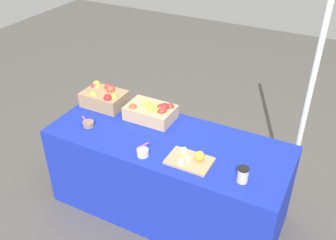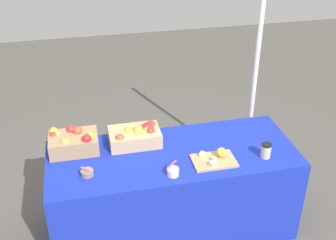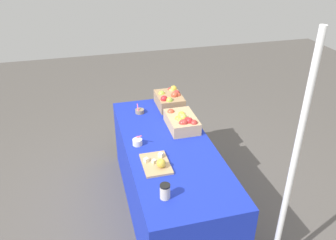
# 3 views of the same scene
# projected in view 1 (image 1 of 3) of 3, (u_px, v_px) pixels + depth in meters

# --- Properties ---
(ground_plane) EXTENTS (10.00, 10.00, 0.00)m
(ground_plane) POSITION_uv_depth(u_px,v_px,m) (168.00, 207.00, 3.33)
(ground_plane) COLOR #56514C
(table) EXTENTS (1.90, 0.76, 0.74)m
(table) POSITION_uv_depth(u_px,v_px,m) (168.00, 175.00, 3.13)
(table) COLOR #192DB7
(table) RESTS_ON ground_plane
(apple_crate_left) EXTENTS (0.37, 0.26, 0.18)m
(apple_crate_left) POSITION_uv_depth(u_px,v_px,m) (104.00, 97.00, 3.32)
(apple_crate_left) COLOR tan
(apple_crate_left) RESTS_ON table
(apple_crate_middle) EXTENTS (0.40, 0.26, 0.16)m
(apple_crate_middle) POSITION_uv_depth(u_px,v_px,m) (152.00, 112.00, 3.13)
(apple_crate_middle) COLOR tan
(apple_crate_middle) RESTS_ON table
(cutting_board_front) EXTENTS (0.32, 0.22, 0.09)m
(cutting_board_front) POSITION_uv_depth(u_px,v_px,m) (191.00, 159.00, 2.68)
(cutting_board_front) COLOR tan
(cutting_board_front) RESTS_ON table
(sample_bowl_near) EXTENTS (0.09, 0.09, 0.09)m
(sample_bowl_near) POSITION_uv_depth(u_px,v_px,m) (88.00, 124.00, 3.07)
(sample_bowl_near) COLOR gray
(sample_bowl_near) RESTS_ON table
(sample_bowl_mid) EXTENTS (0.09, 0.09, 0.11)m
(sample_bowl_mid) POSITION_uv_depth(u_px,v_px,m) (143.00, 152.00, 2.74)
(sample_bowl_mid) COLOR silver
(sample_bowl_mid) RESTS_ON table
(coffee_cup) EXTENTS (0.07, 0.07, 0.11)m
(coffee_cup) POSITION_uv_depth(u_px,v_px,m) (243.00, 175.00, 2.49)
(coffee_cup) COLOR beige
(coffee_cup) RESTS_ON table
(tent_pole) EXTENTS (0.04, 0.04, 1.95)m
(tent_pole) POSITION_uv_depth(u_px,v_px,m) (307.00, 104.00, 2.92)
(tent_pole) COLOR white
(tent_pole) RESTS_ON ground_plane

